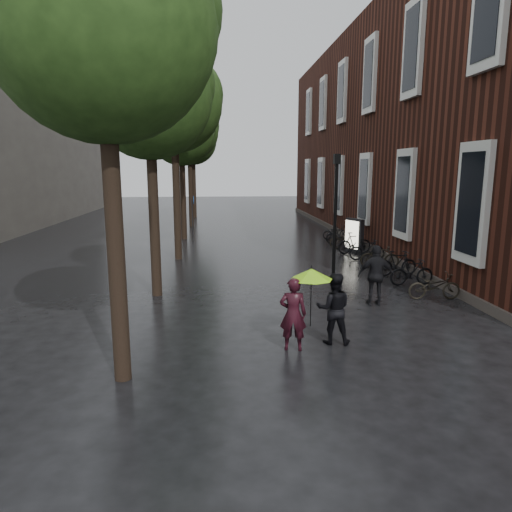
{
  "coord_description": "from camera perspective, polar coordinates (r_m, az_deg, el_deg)",
  "views": [
    {
      "loc": [
        -2.13,
        -7.45,
        4.02
      ],
      "look_at": [
        -1.01,
        5.7,
        1.48
      ],
      "focal_mm": 32.0,
      "sensor_mm": 36.0,
      "label": 1
    }
  ],
  "objects": [
    {
      "name": "street_trees",
      "position": [
        23.55,
        -9.8,
        16.37
      ],
      "size": [
        4.33,
        34.03,
        8.91
      ],
      "color": "black",
      "rests_on": "ground"
    },
    {
      "name": "person_burgundy",
      "position": [
        10.26,
        4.65,
        -7.25
      ],
      "size": [
        0.67,
        0.5,
        1.67
      ],
      "primitive_type": "imported",
      "rotation": [
        0.0,
        0.0,
        2.97
      ],
      "color": "black",
      "rests_on": "ground"
    },
    {
      "name": "lime_umbrella",
      "position": [
        10.27,
        6.95,
        -2.25
      ],
      "size": [
        0.96,
        0.96,
        1.42
      ],
      "rotation": [
        0.0,
        0.0,
        -0.4
      ],
      "color": "black",
      "rests_on": "ground"
    },
    {
      "name": "lamp_post",
      "position": [
        17.49,
        9.92,
        6.6
      ],
      "size": [
        0.23,
        0.23,
        4.55
      ],
      "rotation": [
        0.0,
        0.0,
        -0.14
      ],
      "color": "black",
      "rests_on": "ground"
    },
    {
      "name": "brick_building",
      "position": [
        29.78,
        20.8,
        13.99
      ],
      "size": [
        10.2,
        33.2,
        12.0
      ],
      "color": "#38160F",
      "rests_on": "ground"
    },
    {
      "name": "person_black",
      "position": [
        10.77,
        9.68,
        -6.49
      ],
      "size": [
        0.91,
        0.77,
        1.67
      ],
      "primitive_type": "imported",
      "rotation": [
        0.0,
        0.0,
        2.96
      ],
      "color": "black",
      "rests_on": "ground"
    },
    {
      "name": "ad_lightbox",
      "position": [
        22.58,
        12.17,
        2.51
      ],
      "size": [
        0.26,
        1.1,
        1.65
      ],
      "rotation": [
        0.0,
        0.0,
        0.43
      ],
      "color": "black",
      "rests_on": "ground"
    },
    {
      "name": "pedestrian_walking",
      "position": [
        14.0,
        14.78,
        -2.34
      ],
      "size": [
        1.11,
        0.58,
        1.81
      ],
      "primitive_type": "imported",
      "rotation": [
        0.0,
        0.0,
        3.01
      ],
      "color": "black",
      "rests_on": "ground"
    },
    {
      "name": "cycle_sign",
      "position": [
        25.86,
        -7.88,
        5.57
      ],
      "size": [
        0.13,
        0.46,
        2.53
      ],
      "rotation": [
        0.0,
        0.0,
        0.02
      ],
      "color": "#262628",
      "rests_on": "ground"
    },
    {
      "name": "ground",
      "position": [
        8.73,
        10.24,
        -16.73
      ],
      "size": [
        120.0,
        120.0,
        0.0
      ],
      "primitive_type": "plane",
      "color": "black"
    },
    {
      "name": "parked_bicycles",
      "position": [
        20.92,
        13.75,
        0.79
      ],
      "size": [
        1.99,
        13.14,
        1.05
      ],
      "color": "black",
      "rests_on": "ground"
    }
  ]
}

